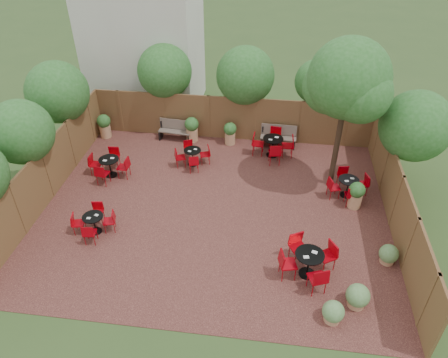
# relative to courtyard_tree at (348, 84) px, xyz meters

# --- Properties ---
(ground) EXTENTS (80.00, 80.00, 0.00)m
(ground) POSITION_rel_courtyard_tree_xyz_m (-4.14, -2.09, -4.07)
(ground) COLOR #354F23
(ground) RESTS_ON ground
(courtyard_paving) EXTENTS (12.00, 10.00, 0.02)m
(courtyard_paving) POSITION_rel_courtyard_tree_xyz_m (-4.14, -2.09, -4.06)
(courtyard_paving) COLOR #361816
(courtyard_paving) RESTS_ON ground
(fence_back) EXTENTS (12.00, 0.08, 2.00)m
(fence_back) POSITION_rel_courtyard_tree_xyz_m (-4.14, 2.91, -3.07)
(fence_back) COLOR brown
(fence_back) RESTS_ON ground
(fence_left) EXTENTS (0.08, 10.00, 2.00)m
(fence_left) POSITION_rel_courtyard_tree_xyz_m (-10.14, -2.09, -3.07)
(fence_left) COLOR brown
(fence_left) RESTS_ON ground
(fence_right) EXTENTS (0.08, 10.00, 2.00)m
(fence_right) POSITION_rel_courtyard_tree_xyz_m (1.86, -2.09, -3.07)
(fence_right) COLOR brown
(fence_right) RESTS_ON ground
(neighbour_building) EXTENTS (5.00, 4.00, 8.00)m
(neighbour_building) POSITION_rel_courtyard_tree_xyz_m (-8.64, 5.91, -0.07)
(neighbour_building) COLOR beige
(neighbour_building) RESTS_ON ground
(overhang_foliage) EXTENTS (15.63, 10.44, 2.46)m
(overhang_foliage) POSITION_rel_courtyard_tree_xyz_m (-5.83, 0.83, -1.38)
(overhang_foliage) COLOR #245D1E
(overhang_foliage) RESTS_ON ground
(courtyard_tree) EXTENTS (2.83, 2.74, 5.58)m
(courtyard_tree) POSITION_rel_courtyard_tree_xyz_m (0.00, 0.00, 0.00)
(courtyard_tree) COLOR black
(courtyard_tree) RESTS_ON courtyard_paving
(park_bench_left) EXTENTS (1.47, 0.60, 0.88)m
(park_bench_left) POSITION_rel_courtyard_tree_xyz_m (-6.59, 2.53, -3.60)
(park_bench_left) COLOR brown
(park_bench_left) RESTS_ON courtyard_paving
(park_bench_right) EXTENTS (1.54, 0.54, 0.94)m
(park_bench_right) POSITION_rel_courtyard_tree_xyz_m (-2.06, 2.54, -3.57)
(park_bench_right) COLOR brown
(park_bench_right) RESTS_ON courtyard_paving
(bistro_tables) EXTENTS (10.55, 8.11, 0.96)m
(bistro_tables) POSITION_rel_courtyard_tree_xyz_m (-3.65, -1.23, -3.61)
(bistro_tables) COLOR black
(bistro_tables) RESTS_ON courtyard_paving
(planters) EXTENTS (11.04, 4.36, 1.11)m
(planters) POSITION_rel_courtyard_tree_xyz_m (-5.02, 1.57, -3.48)
(planters) COLOR tan
(planters) RESTS_ON courtyard_paving
(low_shrubs) EXTENTS (2.40, 2.92, 0.71)m
(low_shrubs) POSITION_rel_courtyard_tree_xyz_m (0.43, -5.29, -3.73)
(low_shrubs) COLOR tan
(low_shrubs) RESTS_ON courtyard_paving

